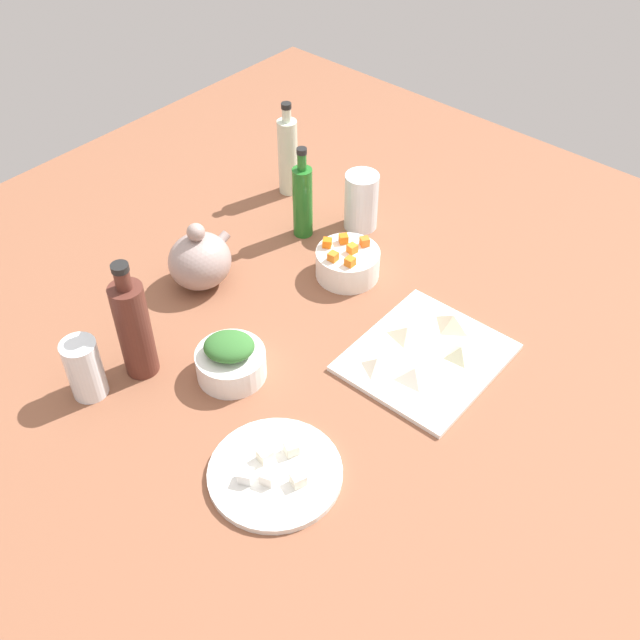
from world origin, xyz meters
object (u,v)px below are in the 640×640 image
(cutting_board, at_px, (426,357))
(bottle_1, at_px, (303,200))
(plate_tofu, at_px, (275,473))
(bowl_carrots, at_px, (348,263))
(bowl_greens, at_px, (231,364))
(bottle_2, at_px, (288,155))
(drinking_glass_0, at_px, (361,201))
(bottle_0, at_px, (134,328))
(drinking_glass_1, at_px, (84,369))
(teapot, at_px, (200,260))

(cutting_board, height_order, bottle_1, bottle_1)
(plate_tofu, xyz_separation_m, bowl_carrots, (0.47, 0.24, 0.02))
(cutting_board, xyz_separation_m, bowl_greens, (-0.27, 0.25, 0.02))
(bottle_1, height_order, bottle_2, bottle_2)
(drinking_glass_0, bearing_deg, bottle_1, 143.38)
(bottle_0, height_order, drinking_glass_0, bottle_0)
(plate_tofu, bearing_deg, bowl_greens, 62.97)
(cutting_board, bearing_deg, bottle_0, 133.80)
(drinking_glass_0, bearing_deg, cutting_board, -124.46)
(bowl_carrots, relative_size, drinking_glass_1, 1.12)
(plate_tofu, xyz_separation_m, drinking_glass_0, (0.62, 0.33, 0.06))
(bottle_1, xyz_separation_m, drinking_glass_0, (0.11, -0.08, -0.02))
(bottle_0, bearing_deg, cutting_board, -46.20)
(teapot, xyz_separation_m, bottle_2, (0.37, 0.10, 0.04))
(bowl_greens, distance_m, bottle_1, 0.46)
(bottle_2, xyz_separation_m, drinking_glass_0, (0.00, -0.22, -0.03))
(teapot, height_order, bottle_0, bottle_0)
(plate_tofu, relative_size, bottle_1, 1.02)
(bottle_1, bearing_deg, drinking_glass_1, -176.99)
(bottle_1, bearing_deg, bowl_carrots, -105.57)
(plate_tofu, relative_size, bowl_greens, 1.72)
(plate_tofu, bearing_deg, drinking_glass_0, 27.72)
(plate_tofu, relative_size, bottle_2, 0.96)
(bowl_carrots, bearing_deg, bottle_1, 74.43)
(bowl_greens, bearing_deg, drinking_glass_0, 12.42)
(bottle_1, relative_size, drinking_glass_0, 1.62)
(drinking_glass_0, bearing_deg, bowl_carrots, -149.77)
(cutting_board, bearing_deg, plate_tofu, 175.09)
(bowl_greens, height_order, drinking_glass_1, drinking_glass_1)
(bowl_carrots, height_order, drinking_glass_1, drinking_glass_1)
(teapot, bearing_deg, cutting_board, -75.31)
(plate_tofu, relative_size, bowl_carrots, 1.65)
(plate_tofu, distance_m, drinking_glass_0, 0.71)
(cutting_board, distance_m, plate_tofu, 0.38)
(bowl_carrots, relative_size, drinking_glass_0, 1.00)
(bottle_0, bearing_deg, bowl_greens, -53.70)
(cutting_board, distance_m, bottle_2, 0.64)
(bowl_greens, relative_size, bottle_1, 0.59)
(bowl_greens, height_order, bowl_carrots, bowl_carrots)
(cutting_board, height_order, bowl_greens, bowl_greens)
(cutting_board, relative_size, plate_tofu, 1.29)
(bottle_2, height_order, drinking_glass_0, bottle_2)
(bowl_greens, distance_m, drinking_glass_0, 0.53)
(bowl_greens, relative_size, drinking_glass_1, 1.07)
(plate_tofu, xyz_separation_m, drinking_glass_1, (-0.09, 0.38, 0.05))
(bowl_greens, xyz_separation_m, teapot, (0.14, 0.23, 0.03))
(cutting_board, xyz_separation_m, bottle_2, (0.24, 0.58, 0.09))
(bowl_greens, xyz_separation_m, bottle_2, (0.51, 0.33, 0.07))
(cutting_board, bearing_deg, teapot, 104.69)
(cutting_board, height_order, plate_tofu, plate_tofu)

